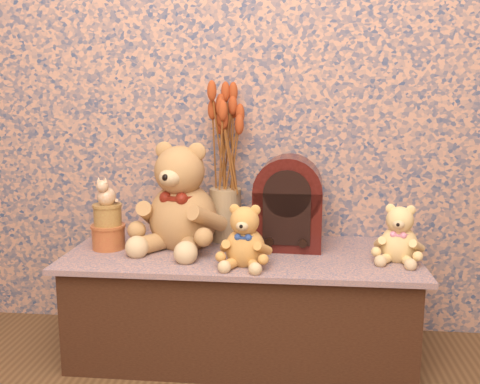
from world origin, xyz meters
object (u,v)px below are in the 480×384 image
Objects in this scene: biscuit_tin_lower at (109,237)px; ceramic_vase at (225,214)px; cathedral_radio at (288,202)px; cat_figurine at (106,190)px; teddy_large at (182,191)px; teddy_medium at (245,232)px; teddy_small at (400,231)px.

ceramic_vase is at bearing 21.36° from biscuit_tin_lower.
cathedral_radio is 3.19× the size of cat_figurine.
ceramic_vase is at bearing 51.60° from teddy_large.
cat_figurine is (-0.69, -0.09, 0.05)m from cathedral_radio.
biscuit_tin_lower is (-0.69, -0.09, -0.13)m from cathedral_radio.
ceramic_vase is at bearing 165.95° from cathedral_radio.
cat_figurine is at bearing 0.00° from biscuit_tin_lower.
ceramic_vase is at bearing 32.30° from cat_figurine.
biscuit_tin_lower is (-0.28, -0.06, -0.17)m from teddy_large.
teddy_medium is 2.07× the size of cat_figurine.
teddy_medium is at bearing -70.57° from ceramic_vase.
teddy_medium is 0.33m from ceramic_vase.
teddy_large is at bearing 22.38° from cat_figurine.
teddy_medium is at bearing -3.85° from cat_figurine.
teddy_large is at bearing -143.41° from ceramic_vase.
teddy_large is 3.93× the size of cat_figurine.
cathedral_radio reaches higher than teddy_small.
cat_figurine is at bearing -165.57° from teddy_small.
cat_figurine is at bearing -153.55° from teddy_large.
ceramic_vase is (0.15, 0.11, -0.11)m from teddy_large.
teddy_medium is 0.57m from biscuit_tin_lower.
cat_figurine is at bearing -158.64° from ceramic_vase.
ceramic_vase is 0.48m from cat_figurine.
cat_figurine is at bearing -169.60° from cathedral_radio.
biscuit_tin_lower is 0.18m from cat_figurine.
biscuit_tin_lower is at bearing -165.57° from teddy_small.
cathedral_radio is at bearing 18.56° from cat_figurine.
teddy_small is 0.42m from cathedral_radio.
teddy_small reaches higher than biscuit_tin_lower.
cat_figurine reaches higher than teddy_medium.
ceramic_vase is at bearing 178.74° from teddy_small.
cat_figurine is (-1.08, 0.04, 0.12)m from teddy_small.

